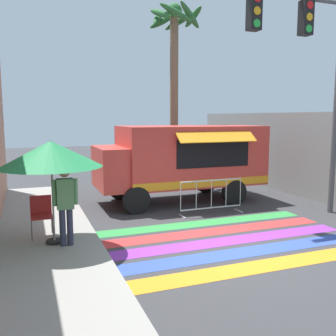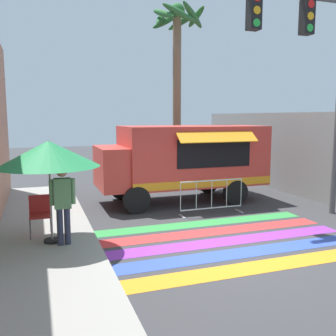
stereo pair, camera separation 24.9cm
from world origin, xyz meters
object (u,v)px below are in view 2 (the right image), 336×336
(traffic_signal_pole, at_px, (307,53))
(patio_umbrella, at_px, (49,154))
(barricade_front, at_px, (212,197))
(food_truck, at_px, (180,158))
(folding_chair, at_px, (40,211))
(palm_tree, at_px, (177,59))
(vendor_person, at_px, (63,201))

(traffic_signal_pole, relative_size, patio_umbrella, 2.89)
(patio_umbrella, height_order, barricade_front, patio_umbrella)
(barricade_front, bearing_deg, food_truck, 98.47)
(folding_chair, bearing_deg, palm_tree, 35.49)
(traffic_signal_pole, xyz_separation_m, folding_chair, (-7.02, 0.23, -3.84))
(traffic_signal_pole, height_order, vendor_person, traffic_signal_pole)
(traffic_signal_pole, relative_size, palm_tree, 0.88)
(food_truck, relative_size, palm_tree, 0.76)
(folding_chair, relative_size, barricade_front, 0.46)
(vendor_person, bearing_deg, barricade_front, 34.34)
(patio_umbrella, relative_size, folding_chair, 2.41)
(food_truck, height_order, patio_umbrella, food_truck)
(food_truck, xyz_separation_m, folding_chair, (-4.49, -2.71, -0.79))
(traffic_signal_pole, relative_size, vendor_person, 3.78)
(vendor_person, relative_size, barricade_front, 0.85)
(patio_umbrella, xyz_separation_m, folding_chair, (-0.23, 0.61, -1.36))
(patio_umbrella, xyz_separation_m, palm_tree, (5.15, 5.99, 3.05))
(traffic_signal_pole, xyz_separation_m, palm_tree, (-1.65, 5.60, 0.57))
(food_truck, relative_size, traffic_signal_pole, 0.87)
(patio_umbrella, bearing_deg, palm_tree, 49.31)
(traffic_signal_pole, bearing_deg, folding_chair, 178.16)
(vendor_person, height_order, palm_tree, palm_tree)
(food_truck, bearing_deg, palm_tree, 71.54)
(food_truck, distance_m, patio_umbrella, 5.43)
(patio_umbrella, relative_size, palm_tree, 0.30)
(barricade_front, bearing_deg, folding_chair, -169.66)
(patio_umbrella, height_order, folding_chair, patio_umbrella)
(vendor_person, bearing_deg, palm_tree, 64.14)
(patio_umbrella, xyz_separation_m, barricade_front, (4.53, 1.48, -1.56))
(folding_chair, xyz_separation_m, vendor_person, (0.46, -0.87, 0.40))
(food_truck, distance_m, palm_tree, 4.58)
(palm_tree, bearing_deg, barricade_front, -97.76)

